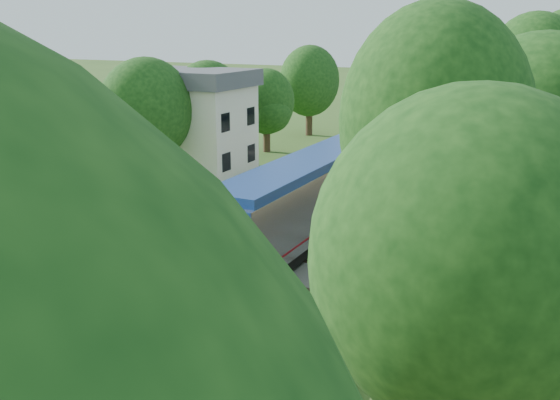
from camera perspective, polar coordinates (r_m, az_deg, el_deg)
The scene contains 9 objects.
trackbed at distance 70.31m, azimuth 17.63°, elevation 5.88°, with size 9.50×170.00×0.28m.
platform at distance 32.31m, azimuth -8.88°, elevation -4.19°, with size 6.40×68.00×0.38m, color #9F9380.
yellow_stripe at distance 30.76m, azimuth -4.54°, elevation -4.69°, with size 0.55×68.00×0.01m, color gold.
station_building at distance 47.47m, azimuth -8.01°, elevation 7.03°, with size 8.60×6.60×8.00m.
signal_gantry at distance 64.73m, azimuth 17.65°, elevation 9.35°, with size 8.40×0.38×6.20m.
trees_behind_platform at distance 38.34m, azimuth -12.43°, elevation 5.47°, with size 7.82×53.32×7.21m.
train at distance 87.89m, azimuth 18.42°, elevation 9.01°, with size 2.88×135.12×4.23m.
lamppost_far at distance 26.24m, azimuth -14.51°, elevation -3.90°, with size 0.47×0.47×4.72m.
signal_farside at distance 28.18m, azimuth 12.33°, elevation 0.06°, with size 0.32×0.25×5.78m.
Camera 1 is at (12.72, -8.62, 11.00)m, focal length 40.00 mm.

